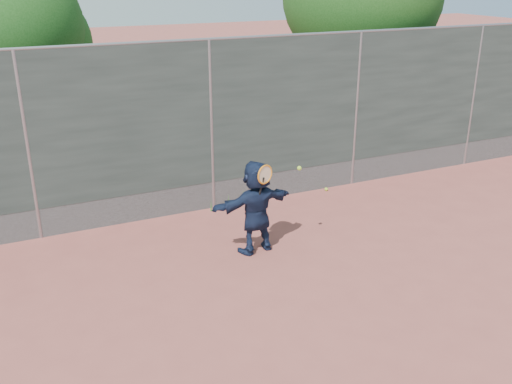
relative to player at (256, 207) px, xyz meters
name	(u,v)px	position (x,y,z in m)	size (l,w,h in m)	color
ground	(309,301)	(0.01, -1.62, -0.73)	(80.00, 80.00, 0.00)	#9E4C42
player	(256,207)	(0.00, 0.00, 0.00)	(1.35, 0.43, 1.46)	#15203C
ball_ground	(326,189)	(2.33, 1.73, -0.69)	(0.07, 0.07, 0.07)	#A8D22E
fence	(211,123)	(0.01, 1.88, 0.85)	(20.00, 0.06, 3.03)	#38423D
swing_action	(268,175)	(0.11, -0.20, 0.56)	(0.75, 0.15, 0.51)	orange
tree_left	(12,33)	(-2.83, 4.93, 2.21)	(3.15, 3.00, 4.53)	#382314
weed_clump	(231,200)	(0.31, 1.76, -0.59)	(0.68, 0.07, 0.30)	#387226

